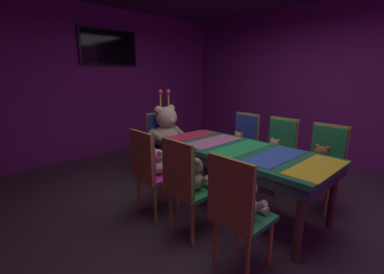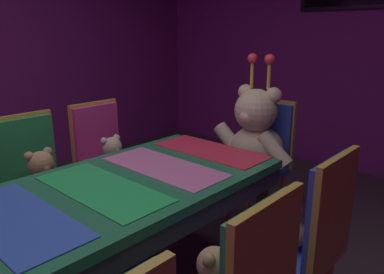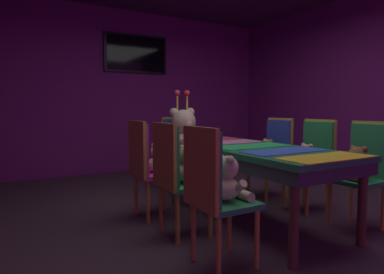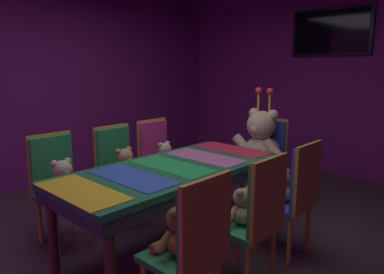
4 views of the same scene
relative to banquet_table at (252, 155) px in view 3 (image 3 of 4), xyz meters
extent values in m
plane|color=#3F2D38|center=(0.00, 0.00, -0.65)|extent=(7.90, 7.90, 0.00)
cube|color=#721E72|center=(0.00, 3.20, 0.75)|extent=(5.20, 0.12, 2.80)
cube|color=#26724C|center=(0.00, 0.00, 0.06)|extent=(0.90, 2.00, 0.05)
cube|color=#33333F|center=(0.00, 0.00, -0.01)|extent=(0.88, 1.96, 0.10)
cylinder|color=#4C3826|center=(0.38, 0.90, -0.31)|extent=(0.07, 0.07, 0.69)
cylinder|color=#4C3826|center=(0.38, -0.90, -0.31)|extent=(0.07, 0.07, 0.69)
cylinder|color=#4C3826|center=(-0.38, 0.90, -0.31)|extent=(0.07, 0.07, 0.69)
cylinder|color=#4C3826|center=(-0.38, -0.90, -0.31)|extent=(0.07, 0.07, 0.69)
cube|color=yellow|center=(0.00, -0.85, 0.09)|extent=(0.77, 0.32, 0.01)
cube|color=blue|center=(0.00, -0.42, 0.09)|extent=(0.77, 0.32, 0.01)
cube|color=green|center=(0.00, 0.00, 0.09)|extent=(0.77, 0.32, 0.01)
cube|color=pink|center=(0.00, 0.42, 0.09)|extent=(0.77, 0.32, 0.01)
cube|color=#E52D4C|center=(0.00, 0.85, 0.09)|extent=(0.77, 0.32, 0.01)
cube|color=#268C4C|center=(-0.75, -0.61, -0.21)|extent=(0.40, 0.40, 0.04)
cube|color=#268C4C|center=(-0.93, -0.61, 0.06)|extent=(0.05, 0.38, 0.50)
cube|color=gold|center=(-0.96, -0.61, 0.06)|extent=(0.03, 0.41, 0.55)
cylinder|color=gold|center=(-0.59, -0.45, -0.44)|extent=(0.04, 0.04, 0.42)
cylinder|color=gold|center=(-0.59, -0.77, -0.44)|extent=(0.04, 0.04, 0.42)
cylinder|color=gold|center=(-0.91, -0.45, -0.44)|extent=(0.04, 0.04, 0.42)
cylinder|color=gold|center=(-0.91, -0.77, -0.44)|extent=(0.04, 0.04, 0.42)
ellipsoid|color=beige|center=(-0.75, -0.61, -0.10)|extent=(0.20, 0.20, 0.16)
sphere|color=beige|center=(-0.74, -0.61, 0.04)|extent=(0.16, 0.16, 0.16)
sphere|color=#FDDCAD|center=(-0.68, -0.61, 0.03)|extent=(0.06, 0.06, 0.06)
sphere|color=beige|center=(-0.75, -0.55, 0.10)|extent=(0.06, 0.06, 0.06)
sphere|color=beige|center=(-0.75, -0.67, 0.10)|extent=(0.06, 0.06, 0.06)
cylinder|color=beige|center=(-0.71, -0.51, -0.09)|extent=(0.06, 0.14, 0.13)
cylinder|color=beige|center=(-0.71, -0.71, -0.09)|extent=(0.06, 0.14, 0.13)
cylinder|color=beige|center=(-0.62, -0.55, -0.16)|extent=(0.07, 0.15, 0.07)
cylinder|color=beige|center=(-0.62, -0.66, -0.16)|extent=(0.07, 0.15, 0.07)
cube|color=#268C4C|center=(-0.72, 0.03, -0.21)|extent=(0.40, 0.40, 0.04)
cube|color=#268C4C|center=(-0.90, 0.03, 0.06)|extent=(0.05, 0.38, 0.50)
cube|color=gold|center=(-0.92, 0.03, 0.06)|extent=(0.03, 0.41, 0.55)
cylinder|color=gold|center=(-0.56, 0.19, -0.44)|extent=(0.04, 0.04, 0.42)
cylinder|color=gold|center=(-0.56, -0.13, -0.44)|extent=(0.04, 0.04, 0.42)
cylinder|color=gold|center=(-0.88, 0.19, -0.44)|extent=(0.04, 0.04, 0.42)
cylinder|color=gold|center=(-0.88, -0.13, -0.44)|extent=(0.04, 0.04, 0.42)
ellipsoid|color=tan|center=(-0.72, 0.03, -0.10)|extent=(0.20, 0.20, 0.16)
sphere|color=tan|center=(-0.70, 0.03, 0.04)|extent=(0.16, 0.16, 0.16)
sphere|color=tan|center=(-0.65, 0.03, 0.03)|extent=(0.06, 0.06, 0.06)
sphere|color=tan|center=(-0.72, 0.09, 0.11)|extent=(0.06, 0.06, 0.06)
sphere|color=tan|center=(-0.72, -0.03, 0.11)|extent=(0.06, 0.06, 0.06)
cylinder|color=tan|center=(-0.68, 0.13, -0.09)|extent=(0.06, 0.14, 0.13)
cylinder|color=tan|center=(-0.68, -0.07, -0.09)|extent=(0.06, 0.14, 0.13)
cylinder|color=tan|center=(-0.59, 0.08, -0.16)|extent=(0.07, 0.15, 0.07)
cylinder|color=tan|center=(-0.59, -0.03, -0.16)|extent=(0.07, 0.15, 0.07)
cube|color=#CC338C|center=(-0.75, 0.59, -0.21)|extent=(0.40, 0.40, 0.04)
cube|color=#CC338C|center=(-0.93, 0.59, 0.06)|extent=(0.05, 0.38, 0.50)
cube|color=gold|center=(-0.95, 0.59, 0.06)|extent=(0.03, 0.41, 0.55)
cylinder|color=gold|center=(-0.59, 0.75, -0.44)|extent=(0.04, 0.04, 0.42)
cylinder|color=gold|center=(-0.59, 0.43, -0.44)|extent=(0.04, 0.04, 0.42)
cylinder|color=gold|center=(-0.91, 0.75, -0.44)|extent=(0.04, 0.04, 0.42)
cylinder|color=gold|center=(-0.91, 0.43, -0.44)|extent=(0.04, 0.04, 0.42)
ellipsoid|color=beige|center=(-0.75, 0.59, -0.11)|extent=(0.18, 0.18, 0.15)
sphere|color=beige|center=(-0.73, 0.59, 0.02)|extent=(0.15, 0.15, 0.15)
sphere|color=#FDDCAD|center=(-0.68, 0.59, 0.01)|extent=(0.05, 0.05, 0.05)
sphere|color=beige|center=(-0.75, 0.65, 0.08)|extent=(0.05, 0.05, 0.05)
sphere|color=beige|center=(-0.75, 0.54, 0.08)|extent=(0.05, 0.05, 0.05)
cylinder|color=beige|center=(-0.71, 0.68, -0.10)|extent=(0.05, 0.13, 0.12)
cylinder|color=beige|center=(-0.71, 0.50, -0.10)|extent=(0.05, 0.13, 0.12)
cylinder|color=beige|center=(-0.63, 0.64, -0.16)|extent=(0.06, 0.14, 0.06)
cylinder|color=beige|center=(-0.63, 0.54, -0.16)|extent=(0.06, 0.14, 0.06)
cube|color=#268C4C|center=(0.72, -0.62, -0.21)|extent=(0.40, 0.40, 0.04)
cube|color=#268C4C|center=(0.90, -0.62, 0.06)|extent=(0.05, 0.38, 0.50)
cube|color=gold|center=(0.93, -0.62, 0.06)|extent=(0.03, 0.41, 0.55)
cylinder|color=gold|center=(0.88, -0.46, -0.44)|extent=(0.04, 0.04, 0.42)
cylinder|color=gold|center=(0.88, -0.78, -0.44)|extent=(0.04, 0.04, 0.42)
cylinder|color=gold|center=(0.56, -0.46, -0.44)|extent=(0.04, 0.04, 0.42)
cylinder|color=gold|center=(0.56, -0.78, -0.44)|extent=(0.04, 0.04, 0.42)
ellipsoid|color=brown|center=(0.72, -0.62, -0.11)|extent=(0.19, 0.19, 0.15)
sphere|color=brown|center=(0.71, -0.62, 0.03)|extent=(0.15, 0.15, 0.15)
sphere|color=#99663C|center=(0.66, -0.62, 0.02)|extent=(0.06, 0.06, 0.06)
sphere|color=brown|center=(0.72, -0.68, 0.09)|extent=(0.06, 0.06, 0.06)
sphere|color=brown|center=(0.72, -0.57, 0.09)|extent=(0.06, 0.06, 0.06)
cylinder|color=brown|center=(0.68, -0.72, -0.09)|extent=(0.05, 0.14, 0.13)
cylinder|color=brown|center=(0.68, -0.53, -0.09)|extent=(0.05, 0.14, 0.13)
cylinder|color=brown|center=(0.60, -0.67, -0.16)|extent=(0.07, 0.14, 0.07)
cylinder|color=brown|center=(0.60, -0.57, -0.16)|extent=(0.07, 0.14, 0.07)
cube|color=#268C4C|center=(0.75, -0.01, -0.21)|extent=(0.40, 0.40, 0.04)
cube|color=#268C4C|center=(0.93, -0.01, 0.06)|extent=(0.05, 0.38, 0.50)
cube|color=gold|center=(0.95, -0.01, 0.06)|extent=(0.03, 0.41, 0.55)
cylinder|color=gold|center=(0.91, 0.15, -0.44)|extent=(0.04, 0.04, 0.42)
cylinder|color=gold|center=(0.91, -0.17, -0.44)|extent=(0.04, 0.04, 0.42)
cylinder|color=gold|center=(0.59, 0.15, -0.44)|extent=(0.04, 0.04, 0.42)
cylinder|color=gold|center=(0.59, -0.17, -0.44)|extent=(0.04, 0.04, 0.42)
ellipsoid|color=tan|center=(0.75, -0.01, -0.12)|extent=(0.17, 0.17, 0.13)
sphere|color=tan|center=(0.73, -0.01, 0.00)|extent=(0.13, 0.13, 0.13)
sphere|color=tan|center=(0.69, -0.01, -0.01)|extent=(0.05, 0.05, 0.05)
sphere|color=tan|center=(0.75, -0.06, 0.05)|extent=(0.05, 0.05, 0.05)
sphere|color=tan|center=(0.75, 0.04, 0.05)|extent=(0.05, 0.05, 0.05)
cylinder|color=tan|center=(0.72, -0.10, -0.10)|extent=(0.05, 0.12, 0.11)
cylinder|color=tan|center=(0.72, 0.07, -0.10)|extent=(0.05, 0.12, 0.11)
cylinder|color=tan|center=(0.64, -0.06, -0.16)|extent=(0.06, 0.13, 0.06)
cylinder|color=tan|center=(0.64, 0.03, -0.16)|extent=(0.06, 0.13, 0.06)
cube|color=#2D47B2|center=(0.74, 0.58, -0.21)|extent=(0.40, 0.40, 0.04)
cube|color=#2D47B2|center=(0.92, 0.58, 0.06)|extent=(0.05, 0.38, 0.50)
cube|color=gold|center=(0.94, 0.58, 0.06)|extent=(0.03, 0.41, 0.55)
cylinder|color=gold|center=(0.90, 0.74, -0.44)|extent=(0.04, 0.04, 0.42)
cylinder|color=gold|center=(0.90, 0.42, -0.44)|extent=(0.04, 0.04, 0.42)
cylinder|color=gold|center=(0.58, 0.74, -0.44)|extent=(0.04, 0.04, 0.42)
cylinder|color=gold|center=(0.58, 0.42, -0.44)|extent=(0.04, 0.04, 0.42)
ellipsoid|color=#9E7247|center=(0.74, 0.58, -0.12)|extent=(0.17, 0.17, 0.14)
sphere|color=#9E7247|center=(0.72, 0.58, 0.00)|extent=(0.14, 0.14, 0.14)
sphere|color=tan|center=(0.68, 0.58, -0.01)|extent=(0.05, 0.05, 0.05)
sphere|color=#9E7247|center=(0.74, 0.53, 0.05)|extent=(0.05, 0.05, 0.05)
sphere|color=#9E7247|center=(0.74, 0.63, 0.05)|extent=(0.05, 0.05, 0.05)
cylinder|color=#9E7247|center=(0.71, 0.49, -0.10)|extent=(0.05, 0.12, 0.11)
cylinder|color=#9E7247|center=(0.71, 0.66, -0.10)|extent=(0.05, 0.12, 0.11)
cylinder|color=#9E7247|center=(0.63, 0.53, -0.16)|extent=(0.06, 0.13, 0.06)
cylinder|color=#9E7247|center=(0.63, 0.62, -0.16)|extent=(0.06, 0.13, 0.06)
cube|color=#2D47B2|center=(0.00, 1.42, -0.21)|extent=(0.40, 0.40, 0.04)
cube|color=#2D47B2|center=(0.00, 1.60, 0.06)|extent=(0.38, 0.05, 0.50)
cube|color=gold|center=(0.00, 1.62, 0.06)|extent=(0.41, 0.03, 0.55)
cylinder|color=gold|center=(0.16, 1.58, -0.44)|extent=(0.04, 0.04, 0.42)
cylinder|color=gold|center=(0.16, 1.26, -0.44)|extent=(0.04, 0.04, 0.42)
cylinder|color=gold|center=(-0.16, 1.58, -0.44)|extent=(0.04, 0.04, 0.42)
cylinder|color=gold|center=(-0.16, 1.26, -0.44)|extent=(0.04, 0.04, 0.42)
ellipsoid|color=beige|center=(0.00, 1.42, -0.01)|extent=(0.40, 0.40, 0.32)
sphere|color=beige|center=(0.00, 1.38, 0.28)|extent=(0.32, 0.32, 0.32)
sphere|color=#FDDCAD|center=(0.00, 1.27, 0.25)|extent=(0.12, 0.12, 0.12)
sphere|color=beige|center=(0.12, 1.42, 0.40)|extent=(0.12, 0.12, 0.12)
sphere|color=beige|center=(-0.12, 1.42, 0.40)|extent=(0.12, 0.12, 0.12)
cylinder|color=beige|center=(0.20, 1.34, 0.02)|extent=(0.29, 0.11, 0.27)
cylinder|color=beige|center=(-0.20, 1.34, 0.02)|extent=(0.29, 0.11, 0.27)
cylinder|color=beige|center=(0.11, 1.16, -0.12)|extent=(0.30, 0.14, 0.14)
cylinder|color=beige|center=(-0.11, 1.16, -0.12)|extent=(0.30, 0.14, 0.14)
cylinder|color=gold|center=(0.07, 1.42, 0.55)|extent=(0.03, 0.03, 0.22)
sphere|color=#E5333F|center=(0.07, 1.42, 0.66)|extent=(0.08, 0.08, 0.08)
cylinder|color=gold|center=(-0.07, 1.42, 0.55)|extent=(0.03, 0.03, 0.22)
sphere|color=#E5333F|center=(-0.07, 1.42, 0.66)|extent=(0.08, 0.08, 0.08)
cube|color=black|center=(0.00, 3.11, 1.40)|extent=(1.13, 0.05, 0.65)
cube|color=black|center=(0.00, 3.08, 1.40)|extent=(1.04, 0.01, 0.59)
camera|label=1|loc=(-2.33, -1.68, 0.91)|focal=24.10mm
camera|label=2|loc=(1.49, -0.97, 0.84)|focal=34.94mm
camera|label=3|loc=(-2.09, -2.47, 0.45)|focal=31.10mm
camera|label=4|loc=(2.11, -2.01, 0.92)|focal=33.30mm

